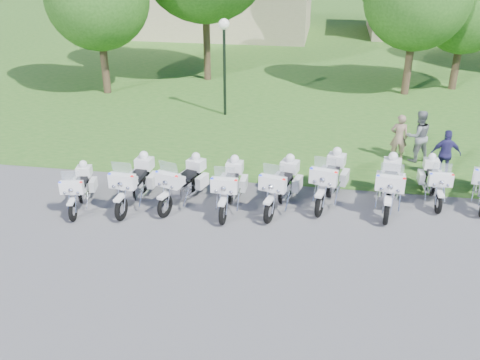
% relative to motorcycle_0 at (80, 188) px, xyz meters
% --- Properties ---
extents(ground, '(100.00, 100.00, 0.00)m').
position_rel_motorcycle_0_xyz_m(ground, '(4.22, -0.68, -0.59)').
color(ground, '#5E5E64').
rests_on(ground, ground).
extents(grass_lawn, '(100.00, 48.00, 0.01)m').
position_rel_motorcycle_0_xyz_m(grass_lawn, '(4.22, 26.32, -0.59)').
color(grass_lawn, '#2D6520').
rests_on(grass_lawn, ground).
extents(motorcycle_0, '(0.93, 2.08, 1.41)m').
position_rel_motorcycle_0_xyz_m(motorcycle_0, '(0.00, 0.00, 0.00)').
color(motorcycle_0, black).
rests_on(motorcycle_0, ground).
extents(motorcycle_1, '(0.89, 2.45, 1.64)m').
position_rel_motorcycle_0_xyz_m(motorcycle_1, '(1.53, 0.43, 0.10)').
color(motorcycle_1, black).
rests_on(motorcycle_1, ground).
extents(motorcycle_2, '(1.23, 2.31, 1.60)m').
position_rel_motorcycle_0_xyz_m(motorcycle_2, '(2.91, 0.71, 0.08)').
color(motorcycle_2, black).
rests_on(motorcycle_2, ground).
extents(motorcycle_3, '(0.80, 2.40, 1.61)m').
position_rel_motorcycle_0_xyz_m(motorcycle_3, '(4.31, 0.65, 0.08)').
color(motorcycle_3, black).
rests_on(motorcycle_3, ground).
extents(motorcycle_4, '(1.16, 2.43, 1.65)m').
position_rel_motorcycle_0_xyz_m(motorcycle_4, '(5.76, 0.92, 0.10)').
color(motorcycle_4, black).
rests_on(motorcycle_4, ground).
extents(motorcycle_5, '(1.19, 2.51, 1.71)m').
position_rel_motorcycle_0_xyz_m(motorcycle_5, '(7.13, 1.54, 0.12)').
color(motorcycle_5, black).
rests_on(motorcycle_5, ground).
extents(motorcycle_6, '(1.03, 2.53, 1.70)m').
position_rel_motorcycle_0_xyz_m(motorcycle_6, '(8.84, 1.42, 0.12)').
color(motorcycle_6, black).
rests_on(motorcycle_6, ground).
extents(motorcycle_7, '(0.73, 2.17, 1.45)m').
position_rel_motorcycle_0_xyz_m(motorcycle_7, '(10.20, 2.14, 0.02)').
color(motorcycle_7, black).
rests_on(motorcycle_7, ground).
extents(lamp_post, '(0.44, 0.44, 4.04)m').
position_rel_motorcycle_0_xyz_m(lamp_post, '(2.61, 8.76, 2.47)').
color(lamp_post, black).
rests_on(lamp_post, ground).
extents(tree_3, '(4.74, 4.04, 6.31)m').
position_rel_motorcycle_0_xyz_m(tree_3, '(13.00, 14.55, 3.58)').
color(tree_3, '#38281C').
rests_on(tree_3, ground).
extents(building_west, '(14.56, 8.32, 4.10)m').
position_rel_motorcycle_0_xyz_m(building_west, '(-1.78, 27.32, 1.48)').
color(building_west, tan).
rests_on(building_west, ground).
extents(building_east, '(11.44, 7.28, 4.10)m').
position_rel_motorcycle_0_xyz_m(building_east, '(15.22, 29.32, 1.48)').
color(building_east, tan).
rests_on(building_east, ground).
extents(bystander_a, '(0.60, 0.40, 1.64)m').
position_rel_motorcycle_0_xyz_m(bystander_a, '(9.43, 4.99, 0.23)').
color(bystander_a, '#8C705F').
rests_on(bystander_a, ground).
extents(bystander_b, '(1.06, 0.95, 1.81)m').
position_rel_motorcycle_0_xyz_m(bystander_b, '(10.06, 4.98, 0.32)').
color(bystander_b, slate).
rests_on(bystander_b, ground).
extents(bystander_c, '(0.96, 0.43, 1.61)m').
position_rel_motorcycle_0_xyz_m(bystander_c, '(10.77, 3.75, 0.22)').
color(bystander_c, navy).
rests_on(bystander_c, ground).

